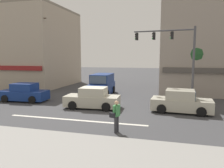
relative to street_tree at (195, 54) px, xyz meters
The scene contains 13 objects.
ground_plane 11.85m from the street_tree, 135.65° to the right, with size 120.00×120.00×0.00m, color #3D3D3F.
lane_marking_stripe 14.39m from the street_tree, 125.20° to the right, with size 9.00×0.24×0.01m, color silver.
sidewalk_curb 18.55m from the street_tree, 116.04° to the right, with size 40.00×5.00×0.16m, color gray.
building_left_block 21.04m from the street_tree, behind, with size 10.42×10.45×10.10m.
building_right_corner 4.54m from the street_tree, 46.13° to the left, with size 12.38×9.28×12.20m.
street_tree is the anchor object (origin of this frame).
utility_pole_near_left 16.13m from the street_tree, behind, with size 1.40×0.22×8.35m.
traffic_light_mast 5.42m from the street_tree, 110.70° to the right, with size 4.87×0.74×6.20m.
sedan_crossing_center 8.42m from the street_tree, 101.58° to the right, with size 4.20×2.08×1.58m.
sedan_crossing_rightbound 16.62m from the street_tree, 154.32° to the right, with size 4.22×2.11×1.58m.
van_approaching_near 9.81m from the street_tree, 166.32° to the right, with size 2.18×4.67×2.11m.
sedan_parked_curbside 11.76m from the street_tree, 135.21° to the right, with size 4.19×2.07×1.58m.
pedestrian_foreground_with_bag 14.07m from the street_tree, 111.20° to the right, with size 0.47×0.66×1.67m.
Camera 1 is at (5.55, -15.53, 3.88)m, focal length 35.00 mm.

